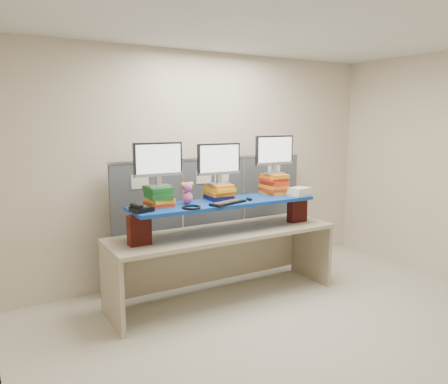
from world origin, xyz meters
TOP-DOWN VIEW (x-y plane):
  - room at (0.00, 0.00)m, footprint 5.00×4.00m
  - cubicle_partition at (-0.00, 1.78)m, footprint 2.60×0.06m
  - desk at (-0.23, 1.14)m, footprint 2.56×0.76m
  - brick_pier_left at (-1.21, 1.09)m, footprint 0.22×0.12m
  - brick_pier_right at (0.75, 1.08)m, footprint 0.22×0.12m
  - blue_board at (-0.23, 1.14)m, footprint 2.07×0.53m
  - book_stack_left at (-0.93, 1.27)m, footprint 0.25×0.31m
  - book_stack_center at (-0.22, 1.26)m, footprint 0.27×0.31m
  - book_stack_right at (0.52, 1.25)m, footprint 0.26×0.31m
  - monitor_left at (-0.93, 1.26)m, footprint 0.51×0.15m
  - monitor_center at (-0.22, 1.26)m, footprint 0.51×0.15m
  - monitor_right at (0.52, 1.25)m, footprint 0.51×0.15m
  - keyboard at (-0.27, 0.99)m, footprint 0.45×0.27m
  - mouse at (0.04, 1.05)m, footprint 0.08×0.11m
  - desk_phone at (-1.19, 1.07)m, footprint 0.22×0.21m
  - headset at (-0.70, 0.97)m, footprint 0.21×0.21m
  - plush_toy at (-0.63, 1.20)m, footprint 0.14×0.10m
  - binder_stack at (0.72, 1.02)m, footprint 0.27×0.23m

SIDE VIEW (x-z plane):
  - desk at x=-0.23m, z-range 0.23..1.01m
  - cubicle_partition at x=0.00m, z-range 0.00..1.53m
  - brick_pier_left at x=-1.21m, z-range 0.78..1.07m
  - brick_pier_right at x=0.75m, z-range 0.78..1.07m
  - blue_board at x=-0.23m, z-range 1.07..1.11m
  - headset at x=-0.70m, z-range 1.11..1.13m
  - keyboard at x=-0.27m, z-range 1.11..1.14m
  - mouse at x=0.04m, z-range 1.11..1.14m
  - desk_phone at x=-1.19m, z-range 1.10..1.18m
  - binder_stack at x=0.72m, z-range 1.11..1.20m
  - book_stack_center at x=-0.22m, z-range 1.11..1.28m
  - book_stack_left at x=-0.93m, z-range 1.11..1.31m
  - plush_toy at x=-0.63m, z-range 1.11..1.34m
  - book_stack_right at x=0.52m, z-range 1.11..1.35m
  - room at x=0.00m, z-range 0.00..2.80m
  - monitor_center at x=-0.22m, z-range 1.31..1.76m
  - monitor_left at x=-0.93m, z-range 1.34..1.78m
  - monitor_right at x=0.52m, z-range 1.38..1.83m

